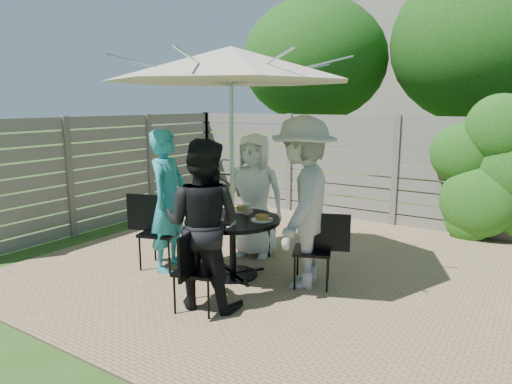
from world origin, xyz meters
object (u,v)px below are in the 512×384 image
Objects in this scene: plate_front at (221,224)px; syrup_jug at (229,210)px; person_front at (203,225)px; chair_left at (160,246)px; glass_left at (208,213)px; plate_back at (243,209)px; person_left at (168,201)px; chair_right at (313,265)px; person_right at (303,203)px; bicycle at (229,181)px; plate_right at (262,218)px; patio_table at (233,236)px; coffee_cup at (247,210)px; plate_left at (204,214)px; umbrella at (231,64)px; chair_back at (257,231)px; glass_back at (232,207)px; glass_front at (233,218)px; person_back at (254,196)px; chair_front at (198,286)px.

plate_front is 0.42m from syrup_jug.
person_front is 0.88m from syrup_jug.
glass_left is (0.71, 0.08, 0.51)m from chair_left.
plate_back is at bearing 94.14° from syrup_jug.
plate_back is (-0.31, 1.15, -0.11)m from person_front.
person_left is 2.04× the size of chair_right.
chair_right is 0.71m from person_right.
bicycle reaches higher than chair_right.
plate_right is at bearing 60.09° from plate_front.
plate_back is 1.63× the size of syrup_jug.
patio_table is at bearing -164.91° from plate_right.
person_left is 1.66m from person_right.
person_left is 0.91m from plate_front.
coffee_cup is at bearing 154.85° from plate_right.
plate_left is 0.51m from plate_front.
umbrella is at bearing -99.35° from coffee_cup.
chair_back reaches higher than plate_back.
person_front is at bearing -69.41° from glass_back.
umbrella is 2.38m from chair_left.
plate_left is at bearing 165.91° from glass_front.
patio_table is at bearing -90.00° from person_front.
chair_left is 6.67× the size of glass_left.
patio_table is at bearing -90.00° from person_left.
syrup_jug is (0.28, 0.13, 0.06)m from plate_left.
syrup_jug is (0.15, 0.20, 0.01)m from glass_left.
plate_left is (-1.15, -0.31, -0.21)m from person_right.
chair_left is at bearing 90.32° from person_left.
person_left is 6.70× the size of plate_front.
plate_back is 0.51m from plate_right.
person_left is at bearing -2.41° from chair_left.
glass_back is (-0.38, 1.02, -0.06)m from person_front.
glass_front is (0.17, -0.22, -1.66)m from umbrella.
bicycle is (-2.04, 2.73, -0.26)m from glass_back.
glass_back is (0.05, -0.58, -0.04)m from person_back.
person_back is 2.95m from bicycle.
person_left is at bearing -141.46° from plate_back.
plate_front is at bearing -90.00° from person_back.
person_left reaches higher than glass_left.
chair_right is 1.16m from syrup_jug.
person_back reaches higher than plate_front.
chair_back is 0.61× the size of person_back.
chair_back is at bearing 42.37° from chair_left.
syrup_jug is at bearing 113.42° from plate_front.
chair_front is at bearing -90.00° from person_back.
person_back reaches higher than glass_back.
glass_front is at bearing -0.22° from chair_back.
glass_back is (-0.17, 0.22, 0.29)m from patio_table.
glass_left is at bearing -155.30° from plate_right.
plate_left is (-0.13, -0.90, -0.08)m from person_back.
chair_left reaches higher than coffee_cup.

